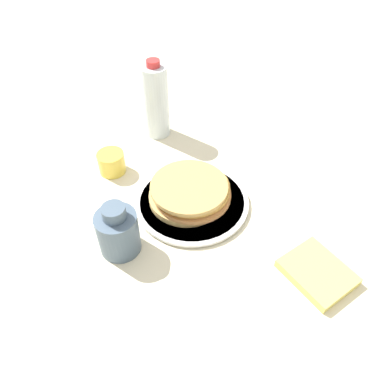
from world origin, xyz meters
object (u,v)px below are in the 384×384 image
at_px(cream_jug, 118,231).
at_px(plate, 192,201).
at_px(juice_glass, 112,162).
at_px(pancake_stack, 190,192).
at_px(water_bottle_near, 156,101).

bearing_deg(cream_jug, plate, -145.36).
relative_size(juice_glass, cream_jug, 0.55).
bearing_deg(juice_glass, pancake_stack, 144.70).
bearing_deg(plate, water_bottle_near, -76.74).
bearing_deg(pancake_stack, cream_jug, 36.12).
xyz_separation_m(plate, pancake_stack, (0.00, -0.00, 0.03)).
height_order(pancake_stack, juice_glass, pancake_stack).
bearing_deg(cream_jug, water_bottle_near, -103.01).
distance_m(plate, pancake_stack, 0.03).
distance_m(cream_jug, water_bottle_near, 0.44).
distance_m(plate, water_bottle_near, 0.33).
xyz_separation_m(juice_glass, cream_jug, (-0.03, 0.26, 0.03)).
distance_m(pancake_stack, cream_jug, 0.21).
bearing_deg(water_bottle_near, cream_jug, 76.99).
distance_m(plate, cream_jug, 0.21).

